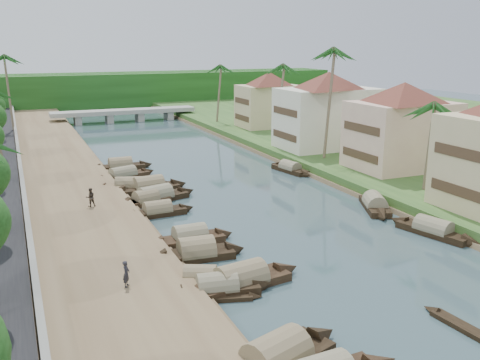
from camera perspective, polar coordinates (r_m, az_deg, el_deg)
name	(u,v)px	position (r m, az deg, el deg)	size (l,w,h in m)	color
ground	(310,242)	(42.47, 7.47, -6.56)	(220.00, 220.00, 0.00)	#364C51
left_bank	(69,195)	(56.12, -17.75, -1.49)	(10.00, 180.00, 0.80)	brown
right_bank	(360,163)	(68.45, 12.72, 1.81)	(16.00, 180.00, 1.20)	#2B4F1F
retaining_wall	(23,190)	(55.69, -22.12, -0.98)	(0.40, 180.00, 1.10)	slate
treeline	(101,90)	(135.99, -14.64, 9.26)	(120.00, 14.00, 8.00)	#173E10
bridge	(124,113)	(108.77, -12.24, 7.01)	(28.00, 4.00, 2.40)	gray
building_mid	(402,125)	(63.43, 16.89, 5.65)	(14.11, 14.11, 9.70)	beige
building_far	(328,109)	(74.02, 9.33, 7.45)	(15.59, 15.59, 10.20)	silver
building_distant	(269,99)	(91.90, 3.12, 8.62)	(12.62, 12.62, 9.20)	#D3BA8D
sampan_1	(277,359)	(27.02, 3.93, -18.55)	(8.97, 4.69, 2.56)	black
sampan_2	(241,281)	(34.63, 0.11, -10.69)	(9.41, 3.28, 2.41)	black
sampan_3	(217,288)	(33.69, -2.45, -11.47)	(7.47, 2.70, 2.00)	black
sampan_4	(200,279)	(35.00, -4.26, -10.48)	(6.12, 3.85, 1.81)	black
sampan_5	(196,253)	(39.01, -4.66, -7.77)	(7.67, 2.51, 2.39)	black
sampan_6	(190,238)	(41.86, -5.35, -6.21)	(7.40, 2.02, 2.21)	black
sampan_7	(158,211)	(48.76, -8.79, -3.32)	(7.21, 1.87, 1.94)	black
sampan_8	(146,200)	(52.26, -9.99, -2.15)	(6.75, 3.21, 2.06)	black
sampan_9	(155,197)	(53.13, -9.02, -1.83)	(9.52, 4.42, 2.35)	black
sampan_10	(129,187)	(57.36, -11.78, -0.75)	(8.16, 4.07, 2.21)	black
sampan_11	(149,188)	(56.79, -9.71, -0.79)	(8.97, 2.91, 2.49)	black
sampan_12	(123,175)	(62.61, -12.37, 0.49)	(8.58, 4.12, 2.05)	black
sampan_13	(120,166)	(67.43, -12.63, 1.47)	(8.19, 2.07, 2.23)	black
sampan_14	(433,230)	(46.17, 19.94, -5.06)	(3.69, 8.62, 2.08)	black
sampan_15	(375,205)	(51.61, 14.18, -2.59)	(4.93, 8.15, 2.20)	black
sampan_16	(290,169)	(64.70, 5.36, 1.21)	(2.76, 7.78, 1.91)	black
canoe_0	(467,330)	(32.36, 23.01, -14.47)	(1.34, 6.12, 0.80)	black
canoe_1	(224,299)	(33.13, -1.70, -12.54)	(4.74, 2.05, 0.76)	black
canoe_2	(152,186)	(58.67, -9.34, -0.61)	(5.00, 1.57, 0.72)	black
palm_1	(432,107)	(53.94, 19.78, 7.36)	(3.20, 3.20, 9.81)	#72604C
palm_2	(329,53)	(66.17, 9.53, 13.25)	(3.20, 3.20, 14.72)	#72604C
palm_3	(278,68)	(79.94, 4.09, 11.88)	(3.20, 3.20, 12.23)	#72604C
palm_7	(217,67)	(97.23, -2.44, 11.90)	(3.20, 3.20, 11.47)	#72604C
palm_8	(6,58)	(94.01, -23.72, 11.82)	(3.20, 3.20, 13.26)	#72604C
tree_6	(352,105)	(77.95, 11.91, 7.83)	(4.47, 4.47, 7.35)	#403224
person_near	(126,274)	(33.41, -12.04, -9.75)	(0.60, 0.39, 1.64)	#222229
person_far	(90,197)	(49.86, -15.67, -1.79)	(0.83, 0.65, 1.72)	#302821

